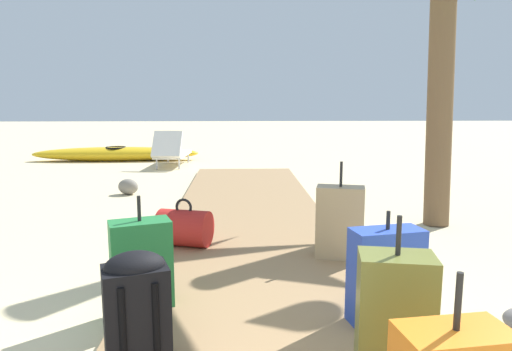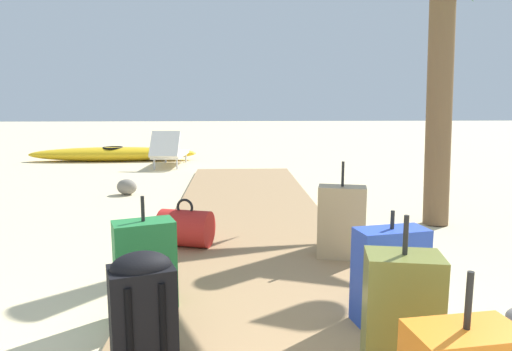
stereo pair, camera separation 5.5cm
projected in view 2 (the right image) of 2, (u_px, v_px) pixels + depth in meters
ground_plane at (253, 255)px, 4.28m from camera, size 60.00×60.00×0.00m
boardwalk at (250, 227)px, 5.11m from camera, size 1.80×8.43×0.08m
suitcase_tan at (341, 222)px, 3.95m from camera, size 0.44×0.30×0.84m
backpack_black at (142, 306)px, 2.33m from camera, size 0.38×0.32×0.59m
suitcase_olive at (401, 319)px, 2.17m from camera, size 0.38×0.29×0.82m
suitcase_blue at (390, 275)px, 2.78m from camera, size 0.46×0.28×0.70m
suitcase_green at (145, 264)px, 2.99m from camera, size 0.44×0.33×0.74m
duffel_bag_red at (185, 228)px, 4.28m from camera, size 0.55×0.46×0.45m
lounge_chair at (169, 152)px, 10.08m from camera, size 0.70×1.56×0.81m
kayak at (113, 154)px, 11.09m from camera, size 4.00×0.82×0.34m
rock_left_mid at (127, 187)px, 7.05m from camera, size 0.37×0.31×0.24m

